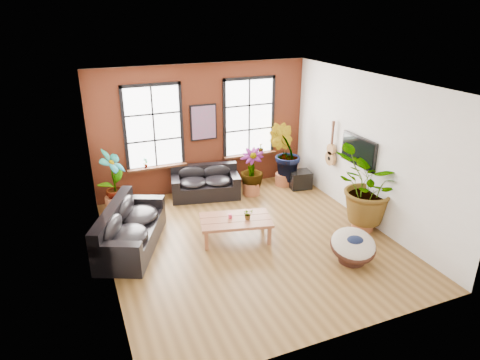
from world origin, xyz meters
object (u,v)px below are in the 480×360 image
Objects in this scene: sofa_back at (205,183)px; sofa_left at (129,229)px; coffee_table at (236,221)px; papasan_chair at (353,246)px.

sofa_back is 3.04m from sofa_left.
sofa_left is at bearing 179.09° from coffee_table.
sofa_left reaches higher than coffee_table.
sofa_left is at bearing -128.50° from sofa_back.
coffee_table is at bearing 152.48° from papasan_chair.
sofa_left is (-2.36, -1.93, 0.05)m from sofa_back.
sofa_left is 2.22× the size of papasan_chair.
coffee_table is 2.57m from papasan_chair.
sofa_left reaches higher than sofa_back.
coffee_table is at bearing -79.74° from sofa_left.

